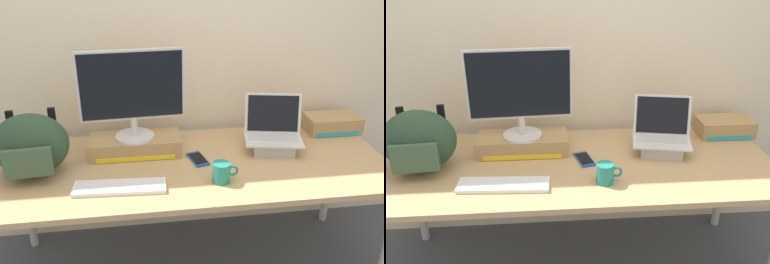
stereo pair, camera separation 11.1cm
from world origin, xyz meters
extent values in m
cube|color=beige|center=(0.00, 0.51, 1.30)|extent=(7.00, 0.10, 2.60)
cube|color=tan|center=(0.00, 0.00, 0.70)|extent=(2.08, 0.82, 0.03)
cylinder|color=#B2B2B7|center=(-0.98, 0.35, 0.34)|extent=(0.05, 0.05, 0.69)
cylinder|color=#B2B2B7|center=(0.98, 0.35, 0.34)|extent=(0.05, 0.05, 0.69)
cube|color=#A88456|center=(-0.29, 0.16, 0.77)|extent=(0.49, 0.20, 0.10)
cube|color=yellow|center=(-0.29, 0.05, 0.74)|extent=(0.42, 0.00, 0.02)
cylinder|color=silver|center=(-0.29, 0.16, 0.82)|extent=(0.21, 0.21, 0.01)
cylinder|color=silver|center=(-0.29, 0.16, 0.88)|extent=(0.04, 0.04, 0.11)
cube|color=silver|center=(-0.29, 0.16, 1.11)|extent=(0.55, 0.05, 0.37)
cube|color=black|center=(-0.29, 0.15, 1.11)|extent=(0.52, 0.03, 0.35)
cube|color=#ADADB2|center=(0.47, 0.09, 0.75)|extent=(0.25, 0.24, 0.06)
cube|color=silver|center=(0.47, 0.09, 0.79)|extent=(0.35, 0.28, 0.01)
cube|color=#B7B7BC|center=(0.47, 0.11, 0.79)|extent=(0.29, 0.18, 0.00)
cube|color=silver|center=(0.48, 0.17, 0.90)|extent=(0.32, 0.12, 0.22)
cube|color=black|center=(0.48, 0.17, 0.90)|extent=(0.29, 0.11, 0.19)
cube|color=white|center=(-0.37, -0.20, 0.73)|extent=(0.44, 0.15, 0.02)
cube|color=silver|center=(-0.37, -0.20, 0.74)|extent=(0.41, 0.13, 0.00)
ellipsoid|color=#28422D|center=(-0.80, 0.01, 0.88)|extent=(0.38, 0.26, 0.32)
cube|color=#38513D|center=(-0.79, -0.12, 0.85)|extent=(0.22, 0.05, 0.14)
cube|color=black|center=(-0.91, 0.13, 0.89)|extent=(0.04, 0.02, 0.24)
cube|color=black|center=(-0.71, 0.14, 0.89)|extent=(0.04, 0.02, 0.24)
cylinder|color=#1E7F70|center=(0.11, -0.20, 0.77)|extent=(0.09, 0.09, 0.10)
torus|color=#1E7F70|center=(0.17, -0.20, 0.77)|extent=(0.06, 0.01, 0.06)
cube|color=#19479E|center=(0.04, 0.03, 0.72)|extent=(0.11, 0.17, 0.01)
cube|color=black|center=(0.04, 0.03, 0.73)|extent=(0.09, 0.14, 0.00)
sphere|color=#56B256|center=(-0.96, 0.22, 0.76)|extent=(0.08, 0.08, 0.08)
sphere|color=black|center=(-0.97, 0.19, 0.77)|extent=(0.01, 0.01, 0.01)
sphere|color=black|center=(-0.94, 0.19, 0.77)|extent=(0.01, 0.01, 0.01)
cube|color=#A88456|center=(0.91, 0.29, 0.77)|extent=(0.32, 0.18, 0.10)
cube|color=#2899BC|center=(0.91, 0.19, 0.74)|extent=(0.27, 0.00, 0.02)
camera|label=1|loc=(-0.26, -1.88, 1.78)|focal=38.58mm
camera|label=2|loc=(-0.15, -1.90, 1.78)|focal=38.58mm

